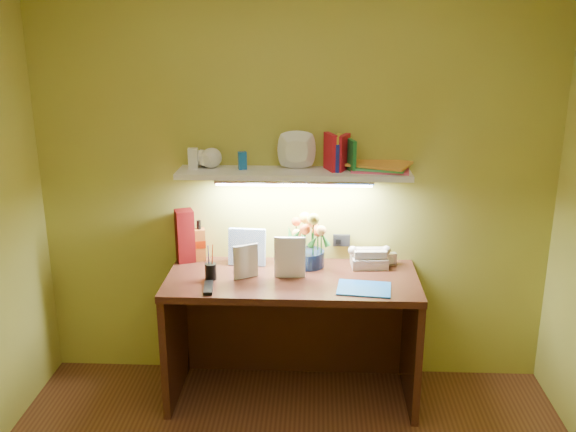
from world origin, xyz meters
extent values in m
cube|color=#35160E|center=(0.00, 1.20, 0.38)|extent=(1.40, 0.60, 0.75)
cube|color=silver|center=(0.56, 1.41, 0.79)|extent=(0.08, 0.05, 0.07)
cube|color=#5F0A0A|center=(-0.64, 1.42, 0.91)|extent=(0.13, 0.13, 0.31)
cylinder|color=black|center=(-0.45, 1.15, 0.83)|extent=(0.06, 0.06, 0.15)
cube|color=black|center=(-0.44, 1.01, 0.76)|extent=(0.07, 0.17, 0.02)
cube|color=blue|center=(0.39, 1.05, 0.75)|extent=(0.30, 0.24, 0.01)
imported|color=silver|center=(-0.32, 1.14, 0.85)|extent=(0.14, 0.08, 0.19)
imported|color=white|center=(-0.10, 1.19, 0.87)|extent=(0.17, 0.02, 0.24)
cube|color=white|center=(0.00, 1.38, 1.30)|extent=(1.30, 0.25, 0.03)
imported|color=white|center=(-0.49, 1.38, 1.36)|extent=(0.15, 0.15, 0.09)
imported|color=white|center=(-0.50, 1.39, 1.36)|extent=(0.13, 0.13, 0.09)
imported|color=white|center=(0.02, 1.38, 1.34)|extent=(0.22, 0.22, 0.05)
cube|color=white|center=(-0.57, 1.40, 1.37)|extent=(0.05, 0.04, 0.12)
cube|color=blue|center=(-0.29, 1.40, 1.36)|extent=(0.05, 0.05, 0.10)
cube|color=red|center=(0.20, 1.40, 1.42)|extent=(0.07, 0.14, 0.21)
cube|color=gold|center=(0.24, 1.40, 1.41)|extent=(0.04, 0.13, 0.20)
cube|color=#171F96|center=(0.25, 1.39, 1.39)|extent=(0.04, 0.11, 0.16)
cube|color=#20803A|center=(0.32, 1.38, 1.40)|extent=(0.05, 0.12, 0.18)
cube|color=red|center=(0.28, 1.40, 1.41)|extent=(0.08, 0.14, 0.20)
cube|color=#FC528B|center=(0.48, 1.42, 1.32)|extent=(0.34, 0.27, 0.01)
cube|color=#4ABF73|center=(0.48, 1.40, 1.33)|extent=(0.31, 0.26, 0.01)
cube|color=#FB9F3B|center=(0.48, 1.42, 1.35)|extent=(0.39, 0.34, 0.01)
camera|label=1|loc=(0.13, -2.10, 2.12)|focal=40.00mm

